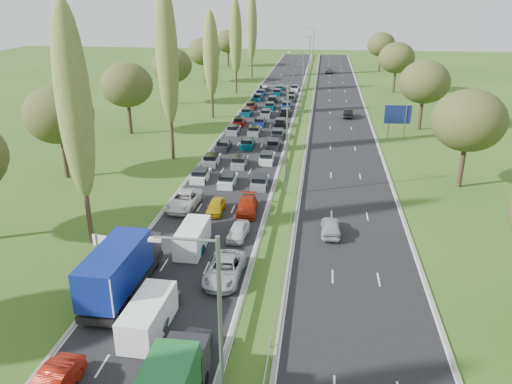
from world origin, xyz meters
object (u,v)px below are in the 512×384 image
(near_car_2, at_px, (184,200))
(white_van_rear, at_px, (193,236))
(direction_sign, at_px, (398,116))
(white_van_front, at_px, (150,314))
(blue_lorry, at_px, (121,268))
(info_sign, at_px, (101,243))

(near_car_2, distance_m, white_van_rear, 9.10)
(near_car_2, bearing_deg, direction_sign, 54.86)
(white_van_front, xyz_separation_m, direction_sign, (21.73, 50.44, 2.43))
(near_car_2, xyz_separation_m, white_van_front, (3.19, -19.97, 0.32))
(white_van_front, bearing_deg, blue_lorry, 133.52)
(blue_lorry, distance_m, info_sign, 6.19)
(blue_lorry, distance_m, direction_sign, 52.99)
(info_sign, bearing_deg, white_van_front, -50.72)
(info_sign, height_order, direction_sign, direction_sign)
(white_van_rear, bearing_deg, white_van_front, -89.61)
(near_car_2, bearing_deg, white_van_rear, -65.68)
(blue_lorry, xyz_separation_m, info_sign, (-3.74, 4.88, -0.73))
(direction_sign, bearing_deg, near_car_2, -129.28)
(blue_lorry, relative_size, white_van_rear, 1.82)
(white_van_front, relative_size, direction_sign, 1.06)
(near_car_2, bearing_deg, blue_lorry, -86.37)
(white_van_front, bearing_deg, info_sign, 131.31)
(info_sign, distance_m, direction_sign, 50.80)
(blue_lorry, distance_m, white_van_rear, 8.40)
(near_car_2, xyz_separation_m, white_van_rear, (3.14, -8.53, 0.27))
(near_car_2, xyz_separation_m, direction_sign, (24.92, 30.47, 2.75))
(white_van_rear, xyz_separation_m, info_sign, (-7.02, -2.79, 0.28))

